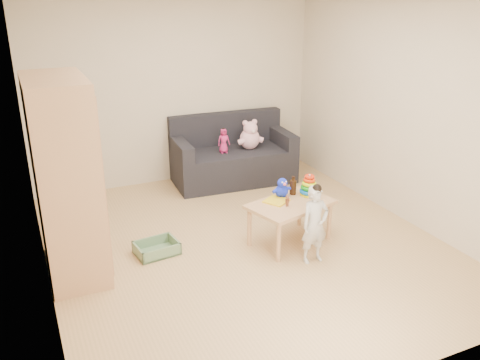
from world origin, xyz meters
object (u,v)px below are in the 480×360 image
wardrobe (66,179)px  play_table (290,222)px  sofa (233,165)px  toddler (315,226)px

wardrobe → play_table: wardrobe is taller
wardrobe → sofa: 2.94m
play_table → toddler: size_ratio=1.12×
wardrobe → sofa: bearing=33.3°
wardrobe → play_table: bearing=-10.1°
wardrobe → play_table: size_ratio=2.14×
sofa → toddler: 2.42m
sofa → play_table: size_ratio=1.89×
play_table → toddler: (0.02, -0.45, 0.16)m
play_table → sofa: bearing=84.4°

